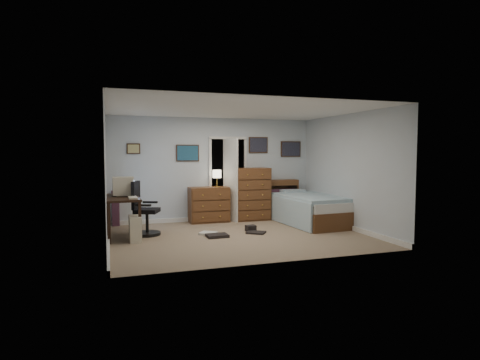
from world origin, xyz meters
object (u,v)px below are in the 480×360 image
at_px(bed, 308,209).
at_px(computer_desk, 118,206).
at_px(office_chair, 144,214).
at_px(tall_dresser, 251,194).
at_px(low_dresser, 209,205).

bearing_deg(bed, computer_desk, 177.74).
distance_m(computer_desk, office_chair, 0.54).
xyz_separation_m(computer_desk, office_chair, (0.50, -0.04, -0.19)).
bearing_deg(office_chair, tall_dresser, 42.93).
relative_size(computer_desk, office_chair, 1.27).
distance_m(low_dresser, bed, 2.36).
bearing_deg(low_dresser, computer_desk, -154.17).
bearing_deg(tall_dresser, computer_desk, -162.48).
relative_size(tall_dresser, bed, 0.56).
relative_size(office_chair, low_dresser, 1.16).
bearing_deg(office_chair, low_dresser, 55.32).
bearing_deg(bed, tall_dresser, 137.17).
bearing_deg(computer_desk, bed, 0.92).
distance_m(computer_desk, tall_dresser, 3.33).
bearing_deg(computer_desk, low_dresser, 25.51).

